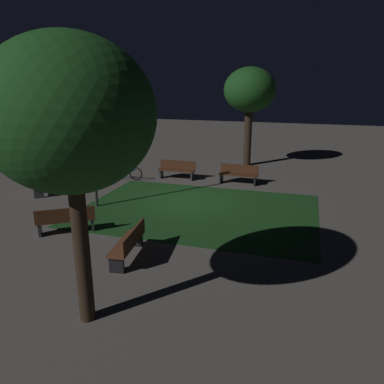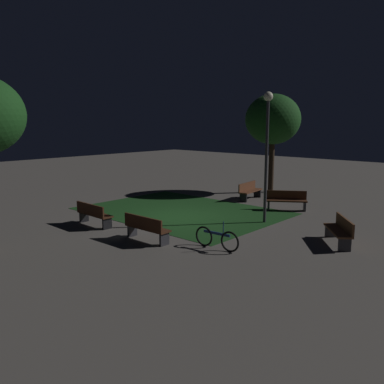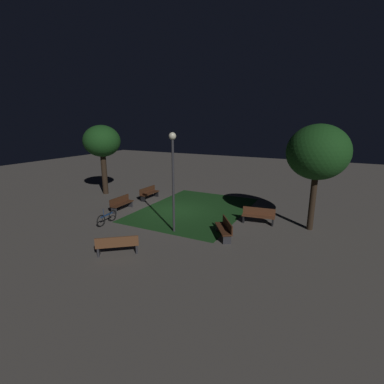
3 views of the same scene
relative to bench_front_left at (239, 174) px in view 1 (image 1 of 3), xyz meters
name	(u,v)px [view 1 (image 1 of 3)]	position (x,y,z in m)	size (l,w,h in m)	color
ground_plane	(186,201)	(1.53, 3.23, -0.48)	(60.00, 60.00, 0.00)	#56514C
grass_lawn	(198,210)	(0.76, 4.17, -0.48)	(8.62, 6.28, 0.01)	#194219
bench_front_left	(239,174)	(0.00, 0.00, 0.00)	(1.81, 0.53, 0.88)	#422314
bench_corner	(177,169)	(3.06, 0.00, 0.00)	(1.81, 0.50, 0.88)	#422314
bench_near_trees	(129,243)	(1.43, 8.54, 0.00)	(0.70, 1.85, 0.88)	brown
bench_path_side	(36,182)	(8.01, 4.08, 0.00)	(1.49, 1.71, 0.88)	brown
bench_back_row	(66,219)	(4.14, 7.52, 0.00)	(1.76, 1.41, 0.88)	#422314
tree_back_right	(250,91)	(0.26, -4.04, 3.61)	(2.80, 2.80, 5.37)	#2D2116
tree_back_left	(69,116)	(1.07, 11.22, 3.61)	(3.06, 3.06, 5.51)	#2D2116
lamp_post_plaza_east	(90,117)	(4.63, 4.90, 2.93)	(0.36, 0.36, 5.11)	#333338
bicycle	(126,173)	(5.35, 0.93, -0.14)	(1.65, 0.18, 0.93)	black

